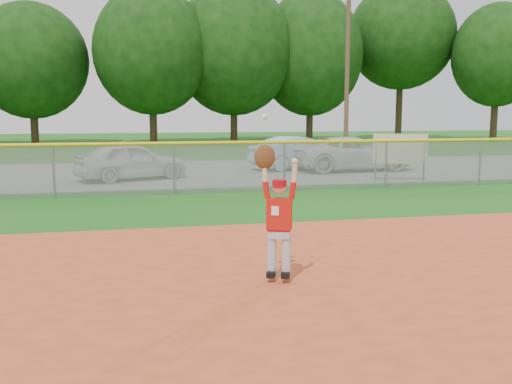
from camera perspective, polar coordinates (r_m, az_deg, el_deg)
The scene contains 10 objects.
ground at distance 7.18m, azimuth -1.89°, elevation -11.56°, with size 120.00×120.00×0.00m, color #185513.
parking_strip at distance 22.81m, azimuth -9.31°, elevation 1.92°, with size 44.00×10.00×0.03m, color slate.
car_white_a at distance 20.54m, azimuth -12.39°, elevation 3.06°, with size 1.56×3.88×1.32m, color silver.
car_blue at distance 23.82m, azimuth 4.33°, elevation 3.93°, with size 1.43×4.11×1.36m, color #90B7D7.
car_white_b at distance 23.59m, azimuth 9.61°, elevation 3.82°, with size 2.28×4.94×1.37m, color silver.
sponsor_sign at distance 20.36m, azimuth 14.22°, elevation 4.08°, with size 1.79×0.58×1.65m.
outfield_fence at distance 16.77m, azimuth -8.21°, elevation 2.74°, with size 40.06×0.10×1.55m.
power_lines at distance 28.83m, azimuth -8.18°, elevation 12.48°, with size 19.40×0.24×9.00m.
tree_line at distance 44.90m, azimuth -9.91°, elevation 14.48°, with size 62.37×13.00×14.43m.
ballplayer at distance 7.93m, azimuth 2.12°, elevation -2.00°, with size 0.60×0.39×2.28m.
Camera 1 is at (-1.23, -6.65, 2.41)m, focal length 40.00 mm.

